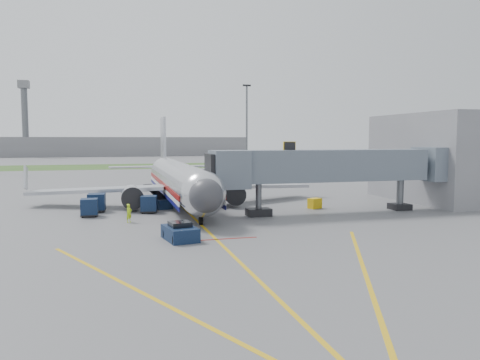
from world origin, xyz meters
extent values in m
plane|color=#565659|center=(0.00, 0.00, 0.00)|extent=(400.00, 400.00, 0.00)
cube|color=#2D4C1E|center=(0.00, 90.00, 0.01)|extent=(300.00, 25.00, 0.01)
cube|color=gold|center=(0.00, -2.00, 0.00)|extent=(0.25, 50.00, 0.01)
cube|color=maroon|center=(0.00, -4.00, 0.00)|extent=(6.00, 0.25, 0.01)
cube|color=gold|center=(-6.00, -14.00, 0.00)|extent=(9.52, 20.04, 0.01)
cube|color=gold|center=(6.00, -14.00, 0.00)|extent=(9.52, 20.04, 0.01)
cylinder|color=silver|center=(0.00, 15.00, 2.70)|extent=(3.80, 28.00, 3.80)
sphere|color=silver|center=(0.00, 1.00, 2.70)|extent=(3.80, 3.80, 3.80)
sphere|color=#38383D|center=(0.00, -0.30, 2.70)|extent=(2.74, 2.74, 2.74)
cube|color=black|center=(0.00, 0.60, 3.25)|extent=(2.20, 1.20, 0.55)
cone|color=silver|center=(0.00, 31.50, 2.70)|extent=(3.80, 5.00, 3.80)
cube|color=#B7BAC1|center=(0.00, 31.00, 6.70)|extent=(0.35, 4.20, 7.00)
cube|color=#B7BAC1|center=(-8.50, 15.00, 1.80)|extent=(15.10, 8.59, 1.13)
cube|color=#B7BAC1|center=(8.50, 15.00, 1.80)|extent=(15.10, 8.59, 1.13)
cylinder|color=silver|center=(-5.20, 12.00, 1.35)|extent=(2.10, 3.60, 2.10)
cylinder|color=silver|center=(5.20, 12.00, 1.35)|extent=(2.10, 3.60, 2.10)
cube|color=maroon|center=(1.92, 15.00, 2.35)|extent=(0.05, 28.00, 0.45)
cube|color=#0D0E5C|center=(1.92, 15.00, 1.45)|extent=(0.05, 28.00, 0.35)
cylinder|color=black|center=(0.00, 2.00, 0.30)|extent=(0.28, 0.70, 0.70)
cylinder|color=black|center=(-2.60, 15.50, 0.45)|extent=(0.50, 1.00, 1.00)
cylinder|color=black|center=(2.60, 15.50, 0.45)|extent=(0.50, 1.00, 1.00)
cube|color=slate|center=(13.00, 5.00, 4.60)|extent=(20.00, 3.00, 3.00)
cube|color=slate|center=(3.20, 5.00, 4.40)|extent=(3.20, 3.60, 3.40)
cube|color=black|center=(2.00, 5.00, 4.40)|extent=(1.60, 3.00, 2.80)
cube|color=#E5B30D|center=(9.00, 5.00, 6.40)|extent=(1.20, 0.15, 1.00)
cylinder|color=#595B60|center=(6.00, 5.00, 1.55)|extent=(0.56, 0.56, 3.10)
cube|color=black|center=(6.00, 5.00, 0.35)|extent=(2.20, 1.60, 0.70)
cylinder|color=#595B60|center=(21.00, 5.00, 1.55)|extent=(0.70, 0.70, 3.10)
cube|color=black|center=(21.00, 5.00, 0.30)|extent=(1.80, 1.80, 0.60)
cube|color=slate|center=(25.00, 5.00, 4.60)|extent=(3.00, 4.00, 3.40)
cube|color=slate|center=(30.00, 10.00, 5.00)|extent=(10.00, 16.00, 10.00)
cylinder|color=#595B60|center=(25.00, 75.00, 10.00)|extent=(0.44, 0.44, 20.00)
cube|color=black|center=(25.00, 75.00, 20.20)|extent=(2.00, 0.40, 0.40)
cube|color=slate|center=(-10.00, 170.00, 4.00)|extent=(120.00, 14.00, 8.00)
cylinder|color=#595B60|center=(-40.00, 165.00, 14.00)|extent=(2.40, 2.40, 28.00)
cube|color=slate|center=(-40.00, 165.00, 28.50)|extent=(4.00, 4.00, 3.00)
cube|color=black|center=(-2.50, -3.50, 0.48)|extent=(2.45, 3.45, 0.97)
cube|color=black|center=(-2.50, -3.50, 1.10)|extent=(1.63, 1.63, 0.44)
cylinder|color=black|center=(-3.09, -4.76, 0.35)|extent=(0.31, 0.73, 0.70)
cylinder|color=black|center=(-1.53, -4.49, 0.35)|extent=(0.31, 0.73, 0.70)
cylinder|color=black|center=(-3.48, -2.51, 0.35)|extent=(0.31, 0.73, 0.70)
cylinder|color=black|center=(-1.92, -2.24, 0.35)|extent=(0.31, 0.73, 0.70)
cube|color=black|center=(-9.17, 8.73, 0.91)|extent=(1.50, 1.50, 1.49)
cube|color=black|center=(-9.17, 8.73, 0.17)|extent=(1.55, 1.55, 0.12)
cylinder|color=black|center=(-9.75, 8.16, 0.13)|extent=(0.21, 0.27, 0.27)
cylinder|color=black|center=(-8.60, 8.15, 0.13)|extent=(0.21, 0.27, 0.27)
cylinder|color=black|center=(-9.74, 9.31, 0.13)|extent=(0.21, 0.27, 0.27)
cylinder|color=black|center=(-8.59, 9.30, 0.13)|extent=(0.21, 0.27, 0.27)
cube|color=black|center=(-3.69, 9.60, 0.91)|extent=(1.70, 1.70, 1.48)
cube|color=black|center=(-3.69, 9.60, 0.17)|extent=(1.76, 1.76, 0.11)
cylinder|color=black|center=(-4.35, 9.13, 0.13)|extent=(0.25, 0.30, 0.27)
cylinder|color=black|center=(-3.22, 8.94, 0.13)|extent=(0.25, 0.30, 0.27)
cylinder|color=black|center=(-4.16, 10.26, 0.13)|extent=(0.25, 0.30, 0.27)
cylinder|color=black|center=(-3.03, 10.07, 0.13)|extent=(0.25, 0.30, 0.27)
cube|color=black|center=(-8.60, 11.49, 0.99)|extent=(1.73, 1.73, 1.61)
cube|color=black|center=(-8.60, 11.49, 0.19)|extent=(1.79, 1.79, 0.12)
cylinder|color=black|center=(-9.27, 10.92, 0.15)|extent=(0.25, 0.31, 0.29)
cylinder|color=black|center=(-8.03, 10.82, 0.15)|extent=(0.25, 0.31, 0.29)
cylinder|color=black|center=(-9.17, 12.16, 0.15)|extent=(0.25, 0.31, 0.29)
cylinder|color=black|center=(-7.93, 12.06, 0.15)|extent=(0.25, 0.31, 0.29)
cube|color=black|center=(-2.50, 12.92, 0.48)|extent=(2.69, 4.13, 0.96)
cube|color=black|center=(-2.68, 13.42, 1.50)|extent=(2.34, 4.39, 1.51)
cylinder|color=black|center=(-2.54, 11.43, 0.30)|extent=(0.42, 0.64, 0.60)
cylinder|color=black|center=(-1.53, 11.78, 0.30)|extent=(0.42, 0.64, 0.60)
cylinder|color=black|center=(-3.47, 14.05, 0.30)|extent=(0.42, 0.64, 0.60)
cylinder|color=black|center=(-2.46, 14.41, 0.30)|extent=(0.42, 0.64, 0.60)
cube|color=#E5B30D|center=(13.01, 8.00, 0.52)|extent=(1.54, 1.30, 1.05)
cylinder|color=black|center=(12.61, 7.83, 0.13)|extent=(0.26, 0.31, 0.26)
cylinder|color=black|center=(13.42, 8.17, 0.13)|extent=(0.26, 0.31, 0.26)
imported|color=#B7E81B|center=(-5.74, 4.64, 0.80)|extent=(0.69, 0.68, 1.60)
camera|label=1|loc=(-6.97, -36.03, 7.11)|focal=35.00mm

